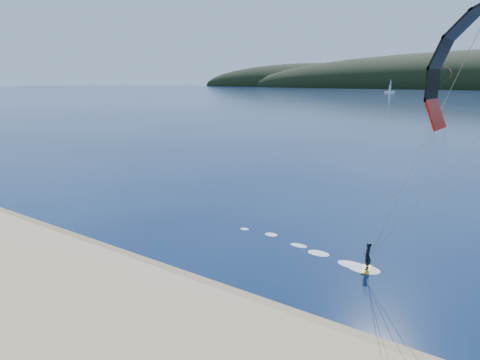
% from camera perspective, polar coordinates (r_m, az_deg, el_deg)
% --- Properties ---
extents(ground, '(1800.00, 1800.00, 0.00)m').
position_cam_1_polar(ground, '(26.03, -22.20, -13.51)').
color(ground, '#08183B').
rests_on(ground, ground).
extents(wet_sand, '(220.00, 2.50, 0.10)m').
position_cam_1_polar(wet_sand, '(28.32, -14.37, -10.62)').
color(wet_sand, '#8E7A52').
rests_on(wet_sand, ground).
extents(kitesurfer_far, '(11.69, 7.00, 16.78)m').
position_cam_1_polar(kitesurfer_far, '(216.89, 25.17, 12.40)').
color(kitesurfer_far, gold).
rests_on(kitesurfer_far, ground).
extents(sailboat, '(9.03, 5.94, 13.11)m').
position_cam_1_polar(sailboat, '(437.14, 19.08, 10.90)').
color(sailboat, white).
rests_on(sailboat, ground).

